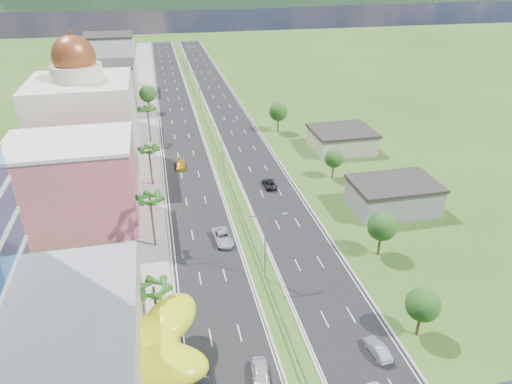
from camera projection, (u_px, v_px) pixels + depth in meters
ground at (283, 326)px, 58.47m from camera, size 500.00×500.00×0.00m
road_left at (177, 115)px, 134.93m from camera, size 11.00×260.00×0.04m
road_right at (227, 112)px, 137.80m from camera, size 11.00×260.00×0.04m
sidewalk_left at (145, 118)px, 133.09m from camera, size 7.00×260.00×0.12m
median_guardrail at (210, 132)px, 120.50m from camera, size 0.10×216.06×0.76m
streetlight_median_b at (265, 240)px, 64.00m from camera, size 6.04×0.25×11.00m
streetlight_median_c at (222, 140)px, 98.63m from camera, size 6.04×0.25×11.00m
streetlight_median_d at (199, 87)px, 137.58m from camera, size 6.04×0.25×11.00m
streetlight_median_e at (187, 58)px, 176.53m from camera, size 6.04×0.25×11.00m
lime_canopy at (114, 347)px, 48.86m from camera, size 18.00×15.00×7.40m
pink_shophouse at (75, 186)px, 77.33m from camera, size 20.00×15.00×15.00m
domed_building at (85, 121)px, 95.46m from camera, size 20.00×20.00×28.70m
midrise_grey at (102, 103)px, 118.84m from camera, size 16.00×15.00×16.00m
midrise_beige at (108, 87)px, 138.58m from camera, size 16.00×15.00×13.00m
midrise_white at (112, 63)px, 157.33m from camera, size 16.00×15.00×18.00m
shed_near at (393, 197)px, 84.32m from camera, size 15.00×10.00×5.00m
shed_far at (342, 140)px, 110.81m from camera, size 14.00×12.00×4.40m
palm_tree_b at (154, 290)px, 53.96m from camera, size 3.60×3.60×8.10m
palm_tree_c at (150, 200)px, 70.61m from camera, size 3.60×3.60×9.60m
palm_tree_d at (149, 151)px, 90.96m from camera, size 3.60×3.60×8.60m
palm_tree_e at (147, 110)px, 112.25m from camera, size 3.60×3.60×9.40m
leafy_tree_lfar at (147, 94)px, 135.15m from camera, size 4.90×4.90×8.05m
leafy_tree_ra at (423, 305)px, 55.00m from camera, size 4.20×4.20×6.90m
leafy_tree_rb at (382, 226)px, 70.11m from camera, size 4.55×4.55×7.47m
leafy_tree_rc at (334, 159)px, 95.29m from camera, size 3.85×3.85×6.33m
leafy_tree_rd at (278, 112)px, 119.93m from camera, size 4.90×4.90×8.05m
mountain_ridge at (221, 2)px, 459.49m from camera, size 860.00×140.00×90.00m
car_white_near_left at (261, 375)px, 50.60m from camera, size 2.57×5.00×1.63m
car_dark_left at (203, 383)px, 49.71m from camera, size 2.32×4.84×1.53m
car_silver_mid_left at (222, 237)px, 75.26m from camera, size 3.26×6.15×1.65m
car_yellow_far_left at (181, 165)px, 101.51m from camera, size 2.36×4.95×1.39m
car_silver_right at (377, 349)px, 54.10m from camera, size 2.08×4.51×1.43m
car_dark_far_right at (269, 184)px, 93.21m from camera, size 2.40×5.02×1.38m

